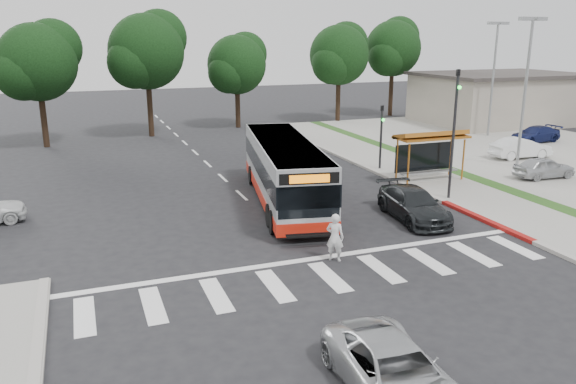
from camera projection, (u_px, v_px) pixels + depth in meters
name	position (u px, v px, depth m)	size (l,w,h in m)	color
ground	(281.00, 231.00, 23.85)	(140.00, 140.00, 0.00)	black
sidewalk_east	(403.00, 169.00, 34.78)	(4.00, 40.00, 0.12)	gray
curb_east	(375.00, 171.00, 34.10)	(0.30, 40.00, 0.15)	#9E9991
curb_east_red	(485.00, 220.00, 25.08)	(0.32, 6.00, 0.15)	maroon
parking_lot	(532.00, 150.00, 40.65)	(18.00, 36.00, 0.10)	gray
commercial_building	(499.00, 100.00, 53.27)	(14.00, 10.00, 4.40)	#9E9484
building_roof_cap	(501.00, 74.00, 52.64)	(14.60, 10.60, 0.30)	#383330
crosswalk_ladder	(330.00, 277.00, 19.34)	(18.00, 2.60, 0.01)	silver
bus_shelter	(430.00, 141.00, 31.48)	(4.20, 1.60, 2.86)	#A25D1B
traffic_signal_ne_tall	(454.00, 124.00, 27.41)	(0.18, 0.37, 6.50)	black
traffic_signal_ne_short	(381.00, 131.00, 34.10)	(0.18, 0.37, 4.00)	black
lot_light_front	(527.00, 72.00, 33.78)	(1.90, 0.35, 9.01)	gray
lot_light_mid	(494.00, 63.00, 44.83)	(1.90, 0.35, 9.01)	gray
tree_ne_a	(340.00, 54.00, 52.90)	(6.16, 5.74, 9.30)	black
tree_ne_b	(393.00, 47.00, 56.93)	(6.16, 5.74, 10.02)	black
tree_north_a	(147.00, 50.00, 44.86)	(6.60, 6.15, 10.17)	black
tree_north_b	(237.00, 64.00, 49.70)	(5.72, 5.33, 8.43)	black
tree_north_c	(38.00, 61.00, 40.51)	(6.16, 5.74, 9.30)	black
transit_bus	(284.00, 172.00, 27.64)	(2.58, 11.91, 3.08)	#B6B9BB
pedestrian	(335.00, 237.00, 20.53)	(0.66, 0.43, 1.81)	silver
dark_sedan	(413.00, 204.00, 25.30)	(1.95, 4.79, 1.39)	black
silver_suv_south	(395.00, 373.00, 12.72)	(2.12, 4.61, 1.28)	#B1B3B6
parked_car_0	(544.00, 167.00, 32.32)	(1.45, 3.61, 1.23)	#B4B6B9
parked_car_1	(521.00, 148.00, 37.59)	(1.45, 4.15, 1.37)	silver
parked_car_3	(535.00, 134.00, 43.25)	(1.71, 4.21, 1.22)	#161E4F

